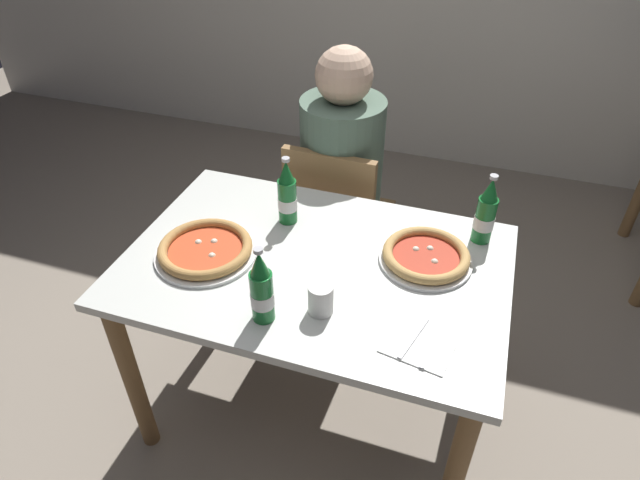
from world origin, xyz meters
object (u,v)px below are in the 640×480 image
Objects in this scene: beer_bottle_center at (486,214)px; paper_cup at (321,299)px; pizza_marinara_far at (205,250)px; pizza_margherita_near at (426,256)px; dining_table_main at (315,288)px; napkin_with_cutlery at (421,340)px; diner_seated at (341,192)px; chair_behind_table at (336,218)px; beer_bottle_right at (287,195)px; beer_bottle_left at (262,290)px.

beer_bottle_center is 2.60× the size of paper_cup.
pizza_marinara_far is 1.32× the size of beer_bottle_center.
pizza_margherita_near is at bearing -132.06° from beer_bottle_center.
napkin_with_cutlery is at bearing -30.40° from dining_table_main.
pizza_marinara_far is at bearing 168.72° from napkin_with_cutlery.
pizza_margherita_near is 0.70m from pizza_marinara_far.
pizza_margherita_near is 3.10× the size of paper_cup.
dining_table_main is 0.99× the size of diner_seated.
chair_behind_table is 1.00m from napkin_with_cutlery.
dining_table_main is 0.45m from napkin_with_cutlery.
chair_behind_table is at bearing 71.52° from pizza_marinara_far.
beer_bottle_center is 1.00× the size of beer_bottle_right.
dining_table_main is at bearing 12.78° from pizza_marinara_far.
beer_bottle_right is (-0.05, -0.43, 0.37)m from chair_behind_table.
chair_behind_table is 0.96m from beer_bottle_left.
dining_table_main is at bearing -48.48° from beer_bottle_right.
beer_bottle_right is at bearing 85.62° from chair_behind_table.
beer_bottle_right is at bearing 102.80° from beer_bottle_left.
chair_behind_table is 0.89m from paper_cup.
chair_behind_table is at bearing 131.70° from pizza_margherita_near.
napkin_with_cutlery is (0.49, -0.88, 0.17)m from diner_seated.
chair_behind_table reaches higher than pizza_margherita_near.
beer_bottle_center reaches higher than dining_table_main.
chair_behind_table is 0.72m from pizza_margherita_near.
beer_bottle_left reaches higher than pizza_margherita_near.
paper_cup is (0.25, -0.38, -0.06)m from beer_bottle_right.
dining_table_main is 4.86× the size of beer_bottle_center.
dining_table_main is 4.86× the size of beer_bottle_right.
beer_bottle_center is 1.19× the size of napkin_with_cutlery.
dining_table_main is 0.35m from beer_bottle_left.
beer_bottle_center reaches higher than pizza_marinara_far.
napkin_with_cutlery is at bearing -101.86° from beer_bottle_center.
dining_table_main is at bearing 78.18° from beer_bottle_left.
pizza_marinara_far is 0.73m from napkin_with_cutlery.
pizza_marinara_far is 3.44× the size of paper_cup.
paper_cup reaches higher than napkin_with_cutlery.
pizza_margherita_near is at bearing 133.68° from chair_behind_table.
pizza_marinara_far is 1.32× the size of beer_bottle_left.
pizza_marinara_far is (-0.34, -0.08, 0.13)m from dining_table_main.
diner_seated reaches higher than dining_table_main.
diner_seated is 0.97m from beer_bottle_left.
diner_seated reaches higher than chair_behind_table.
diner_seated is 0.55m from beer_bottle_right.
pizza_margherita_near is 0.90× the size of pizza_marinara_far.
beer_bottle_center is at bearing 78.14° from napkin_with_cutlery.
napkin_with_cutlery is at bearing -36.83° from beer_bottle_right.
beer_bottle_center reaches higher than napkin_with_cutlery.
beer_bottle_left is at bearing -134.98° from pizza_margherita_near.
beer_bottle_left is 1.00× the size of beer_bottle_center.
beer_bottle_right is at bearing 54.91° from pizza_marinara_far.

